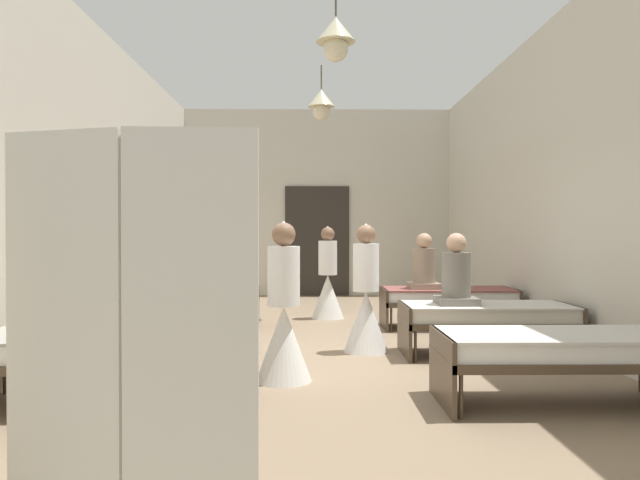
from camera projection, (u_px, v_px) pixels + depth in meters
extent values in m
cube|color=#8C755B|center=(322.00, 360.00, 6.55)|extent=(6.41, 13.20, 0.10)
cube|color=beige|center=(317.00, 203.00, 12.93)|extent=(6.21, 0.20, 4.09)
cube|color=beige|center=(51.00, 173.00, 6.49)|extent=(0.20, 12.60, 4.09)
cube|color=beige|center=(589.00, 173.00, 6.57)|extent=(0.20, 12.60, 4.09)
cube|color=#2D2823|center=(317.00, 241.00, 12.82)|extent=(1.40, 0.06, 2.40)
cylinder|color=brown|center=(336.00, 3.00, 6.51)|extent=(0.02, 0.02, 0.30)
cone|color=beige|center=(336.00, 29.00, 6.51)|extent=(0.44, 0.44, 0.28)
sphere|color=beige|center=(336.00, 49.00, 6.51)|extent=(0.28, 0.28, 0.28)
cylinder|color=brown|center=(321.00, 77.00, 9.44)|extent=(0.02, 0.02, 0.38)
cone|color=beige|center=(321.00, 98.00, 9.45)|extent=(0.44, 0.44, 0.28)
sphere|color=beige|center=(321.00, 112.00, 9.45)|extent=(0.28, 0.28, 0.28)
cylinder|color=#473828|center=(5.00, 374.00, 4.97)|extent=(0.03, 0.03, 0.34)
cylinder|color=#473828|center=(192.00, 397.00, 4.28)|extent=(0.03, 0.03, 0.34)
cylinder|color=#473828|center=(210.00, 374.00, 5.00)|extent=(0.03, 0.03, 0.34)
cube|color=#473828|center=(91.00, 359.00, 4.62)|extent=(1.90, 0.84, 0.07)
cube|color=#473828|center=(209.00, 370.00, 4.63)|extent=(0.04, 0.84, 0.57)
cube|color=white|center=(91.00, 346.00, 4.62)|extent=(1.82, 0.78, 0.14)
cube|color=#9E9E93|center=(91.00, 336.00, 4.62)|extent=(1.86, 0.82, 0.02)
cylinder|color=#473828|center=(461.00, 396.00, 4.30)|extent=(0.03, 0.03, 0.34)
cylinder|color=#473828|center=(440.00, 373.00, 5.02)|extent=(0.03, 0.03, 0.34)
cylinder|color=#473828|center=(640.00, 372.00, 5.05)|extent=(0.03, 0.03, 0.34)
cube|color=#473828|center=(558.00, 358.00, 4.67)|extent=(1.90, 0.84, 0.07)
cube|color=#473828|center=(442.00, 369.00, 4.66)|extent=(0.04, 0.84, 0.57)
cube|color=white|center=(558.00, 345.00, 4.67)|extent=(1.82, 0.78, 0.14)
cube|color=beige|center=(558.00, 334.00, 4.67)|extent=(1.86, 0.82, 0.02)
cylinder|color=#473828|center=(64.00, 347.00, 6.15)|extent=(0.03, 0.03, 0.34)
cylinder|color=#473828|center=(90.00, 335.00, 6.87)|extent=(0.03, 0.03, 0.34)
cylinder|color=#473828|center=(229.00, 347.00, 6.17)|extent=(0.03, 0.03, 0.34)
cylinder|color=#473828|center=(238.00, 335.00, 6.89)|extent=(0.03, 0.03, 0.34)
cube|color=#473828|center=(156.00, 322.00, 6.52)|extent=(1.90, 0.84, 0.07)
cube|color=#473828|center=(72.00, 330.00, 6.51)|extent=(0.04, 0.84, 0.57)
cube|color=#473828|center=(239.00, 330.00, 6.53)|extent=(0.04, 0.84, 0.57)
cube|color=silver|center=(156.00, 313.00, 6.52)|extent=(1.82, 0.78, 0.14)
cube|color=#8C4C47|center=(156.00, 306.00, 6.52)|extent=(1.86, 0.82, 0.02)
cylinder|color=#473828|center=(415.00, 346.00, 6.20)|extent=(0.03, 0.03, 0.34)
cylinder|color=#473828|center=(405.00, 335.00, 6.92)|extent=(0.03, 0.03, 0.34)
cylinder|color=#473828|center=(578.00, 346.00, 6.22)|extent=(0.03, 0.03, 0.34)
cylinder|color=#473828|center=(551.00, 334.00, 6.94)|extent=(0.03, 0.03, 0.34)
cube|color=#473828|center=(487.00, 322.00, 6.57)|extent=(1.90, 0.84, 0.07)
cube|color=#473828|center=(404.00, 330.00, 6.56)|extent=(0.04, 0.84, 0.57)
cube|color=#473828|center=(569.00, 329.00, 6.58)|extent=(0.04, 0.84, 0.57)
cube|color=silver|center=(487.00, 312.00, 6.57)|extent=(1.82, 0.78, 0.14)
cube|color=beige|center=(487.00, 305.00, 6.57)|extent=(1.86, 0.82, 0.02)
cylinder|color=#473828|center=(122.00, 320.00, 8.05)|extent=(0.03, 0.03, 0.34)
cylinder|color=#473828|center=(138.00, 313.00, 8.77)|extent=(0.03, 0.03, 0.34)
cylinder|color=#473828|center=(249.00, 320.00, 8.07)|extent=(0.03, 0.03, 0.34)
cylinder|color=#473828|center=(254.00, 313.00, 8.79)|extent=(0.03, 0.03, 0.34)
cube|color=#473828|center=(191.00, 302.00, 8.42)|extent=(1.90, 0.84, 0.07)
cube|color=#473828|center=(126.00, 308.00, 8.41)|extent=(0.04, 0.84, 0.57)
cube|color=#473828|center=(255.00, 308.00, 8.43)|extent=(0.04, 0.84, 0.57)
cube|color=white|center=(191.00, 295.00, 8.42)|extent=(1.82, 0.78, 0.14)
cube|color=beige|center=(191.00, 289.00, 8.42)|extent=(1.86, 0.82, 0.02)
cylinder|color=#473828|center=(391.00, 320.00, 8.10)|extent=(0.03, 0.03, 0.34)
cylinder|color=#473828|center=(385.00, 313.00, 8.82)|extent=(0.03, 0.03, 0.34)
cylinder|color=#473828|center=(516.00, 320.00, 8.12)|extent=(0.03, 0.03, 0.34)
cylinder|color=#473828|center=(499.00, 312.00, 8.84)|extent=(0.03, 0.03, 0.34)
cube|color=#473828|center=(448.00, 302.00, 8.47)|extent=(1.90, 0.84, 0.07)
cube|color=#473828|center=(384.00, 308.00, 8.46)|extent=(0.04, 0.84, 0.57)
cube|color=#473828|center=(511.00, 308.00, 8.48)|extent=(0.04, 0.84, 0.57)
cube|color=white|center=(448.00, 295.00, 8.47)|extent=(1.82, 0.78, 0.14)
cube|color=#8C4C47|center=(448.00, 289.00, 8.47)|extent=(1.86, 0.82, 0.02)
cone|color=white|center=(366.00, 321.00, 6.77)|extent=(0.52, 0.52, 0.70)
cylinder|color=white|center=(366.00, 267.00, 6.76)|extent=(0.30, 0.30, 0.55)
sphere|color=#846047|center=(366.00, 234.00, 6.76)|extent=(0.22, 0.22, 0.22)
cone|color=white|center=(366.00, 228.00, 6.76)|extent=(0.18, 0.18, 0.10)
cone|color=white|center=(328.00, 296.00, 9.42)|extent=(0.52, 0.52, 0.70)
cylinder|color=white|center=(328.00, 258.00, 9.42)|extent=(0.30, 0.30, 0.55)
sphere|color=#846047|center=(328.00, 234.00, 9.41)|extent=(0.22, 0.22, 0.22)
cone|color=white|center=(328.00, 229.00, 9.41)|extent=(0.18, 0.18, 0.10)
cone|color=white|center=(284.00, 343.00, 5.42)|extent=(0.52, 0.52, 0.70)
cylinder|color=white|center=(284.00, 276.00, 5.41)|extent=(0.30, 0.30, 0.55)
sphere|color=#846047|center=(284.00, 234.00, 5.40)|extent=(0.22, 0.22, 0.22)
cone|color=white|center=(284.00, 226.00, 5.40)|extent=(0.18, 0.18, 0.10)
cylinder|color=gray|center=(424.00, 268.00, 8.43)|extent=(0.32, 0.32, 0.58)
cube|color=gray|center=(424.00, 286.00, 8.43)|extent=(0.44, 0.44, 0.08)
sphere|color=tan|center=(424.00, 241.00, 8.42)|extent=(0.22, 0.22, 0.22)
cylinder|color=slate|center=(456.00, 278.00, 6.55)|extent=(0.32, 0.32, 0.58)
cube|color=slate|center=(456.00, 301.00, 6.55)|extent=(0.44, 0.44, 0.08)
sphere|color=tan|center=(456.00, 243.00, 6.54)|extent=(0.22, 0.22, 0.22)
cube|color=silver|center=(64.00, 395.00, 1.88)|extent=(0.41, 0.14, 1.70)
cube|color=silver|center=(191.00, 400.00, 1.83)|extent=(0.42, 0.04, 1.70)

